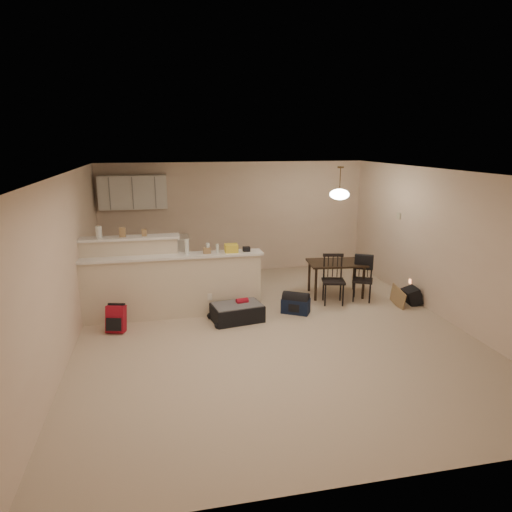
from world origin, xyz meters
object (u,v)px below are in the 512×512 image
object	(u,v)px
dining_table	(336,266)
dining_chair_far	(363,279)
dining_chair_near	(334,280)
suitcase	(237,313)
pendant_lamp	(339,194)
navy_duffel	(296,306)
red_backpack	(116,319)
black_daypack	(412,296)

from	to	relation	value
dining_table	dining_chair_far	size ratio (longest dim) A/B	1.36
dining_chair_near	dining_chair_far	bearing A→B (deg)	17.92
dining_chair_near	suitcase	world-z (taller)	dining_chair_near
dining_chair_near	dining_table	bearing A→B (deg)	76.61
suitcase	pendant_lamp	bearing A→B (deg)	13.72
dining_table	pendant_lamp	world-z (taller)	pendant_lamp
pendant_lamp	navy_duffel	world-z (taller)	pendant_lamp
suitcase	red_backpack	xyz separation A→B (m)	(-1.96, -0.06, 0.08)
dining_table	dining_chair_near	bearing A→B (deg)	-110.71
dining_chair_near	dining_chair_far	world-z (taller)	dining_chair_near
dining_chair_far	black_daypack	xyz separation A→B (m)	(0.83, -0.37, -0.27)
dining_table	pendant_lamp	distance (m)	1.40
dining_table	navy_duffel	distance (m)	1.38
dining_chair_far	navy_duffel	distance (m)	1.50
dining_chair_far	red_backpack	xyz separation A→B (m)	(-4.45, -0.57, -0.20)
dining_chair_far	suitcase	world-z (taller)	dining_chair_far
black_daypack	pendant_lamp	bearing A→B (deg)	62.33
dining_table	dining_chair_far	bearing A→B (deg)	-40.68
red_backpack	dining_chair_near	bearing A→B (deg)	22.23
dining_chair_near	navy_duffel	xyz separation A→B (m)	(-0.82, -0.32, -0.33)
pendant_lamp	suitcase	xyz separation A→B (m)	(-2.11, -0.91, -1.85)
red_backpack	pendant_lamp	bearing A→B (deg)	27.93
suitcase	red_backpack	size ratio (longest dim) A/B	1.92
suitcase	navy_duffel	xyz separation A→B (m)	(1.07, 0.14, -0.01)
dining_chair_near	pendant_lamp	bearing A→B (deg)	76.61
dining_table	black_daypack	distance (m)	1.50
dining_table	pendant_lamp	xyz separation A→B (m)	(-0.00, 0.00, 1.40)
suitcase	black_daypack	size ratio (longest dim) A/B	2.44
dining_chair_far	black_daypack	size ratio (longest dim) A/B	2.49
dining_table	suitcase	bearing A→B (deg)	-150.79
dining_chair_far	navy_duffel	world-z (taller)	dining_chair_far
dining_chair_far	black_daypack	bearing A→B (deg)	3.34
dining_table	black_daypack	xyz separation A→B (m)	(1.21, -0.77, -0.44)
dining_chair_far	dining_table	bearing A→B (deg)	160.82
red_backpack	black_daypack	bearing A→B (deg)	16.67
pendant_lamp	red_backpack	bearing A→B (deg)	-166.62
dining_table	navy_duffel	xyz separation A→B (m)	(-1.04, -0.77, -0.46)
dining_table	dining_chair_far	world-z (taller)	dining_chair_far
dining_chair_near	navy_duffel	distance (m)	0.94
dining_chair_far	red_backpack	distance (m)	4.49
dining_chair_far	suitcase	bearing A→B (deg)	-141.01
dining_chair_near	black_daypack	size ratio (longest dim) A/B	2.72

